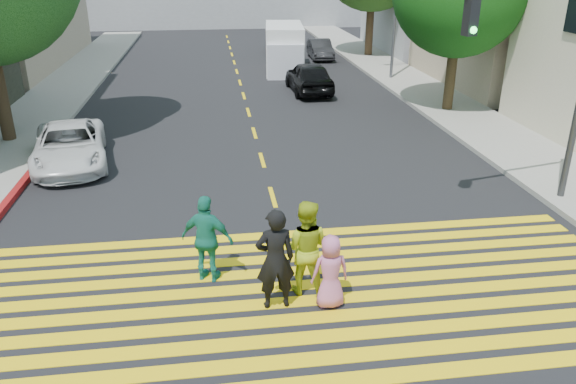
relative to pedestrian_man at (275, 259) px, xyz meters
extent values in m
plane|color=black|center=(0.52, -0.93, -0.98)|extent=(120.00, 120.00, 0.00)
cube|color=gray|center=(-7.98, 21.07, -0.91)|extent=(3.00, 40.00, 0.15)
cube|color=gray|center=(9.02, 14.07, -0.91)|extent=(3.00, 60.00, 0.15)
cube|color=maroon|center=(-6.38, 5.07, -0.90)|extent=(0.20, 8.00, 0.16)
cube|color=yellow|center=(0.52, -2.13, -0.98)|extent=(13.40, 0.35, 0.01)
cube|color=yellow|center=(0.52, -1.58, -0.98)|extent=(13.40, 0.35, 0.01)
cube|color=yellow|center=(0.52, -1.03, -0.98)|extent=(13.40, 0.35, 0.01)
cube|color=yellow|center=(0.52, -0.48, -0.98)|extent=(13.40, 0.35, 0.01)
cube|color=yellow|center=(0.52, 0.07, -0.98)|extent=(13.40, 0.35, 0.01)
cube|color=yellow|center=(0.52, 0.62, -0.98)|extent=(13.40, 0.35, 0.01)
cube|color=yellow|center=(0.52, 1.17, -0.98)|extent=(13.40, 0.35, 0.01)
cube|color=yellow|center=(0.52, 1.72, -0.98)|extent=(13.40, 0.35, 0.01)
cube|color=yellow|center=(0.52, 2.27, -0.98)|extent=(13.40, 0.35, 0.01)
cube|color=yellow|center=(0.52, 2.82, -0.98)|extent=(13.40, 0.35, 0.01)
cube|color=yellow|center=(0.52, 5.07, -0.98)|extent=(0.12, 1.40, 0.01)
cube|color=yellow|center=(0.52, 8.07, -0.98)|extent=(0.12, 1.40, 0.01)
cube|color=yellow|center=(0.52, 11.07, -0.98)|extent=(0.12, 1.40, 0.01)
cube|color=yellow|center=(0.52, 14.07, -0.98)|extent=(0.12, 1.40, 0.01)
cube|color=yellow|center=(0.52, 17.07, -0.98)|extent=(0.12, 1.40, 0.01)
cube|color=yellow|center=(0.52, 20.07, -0.98)|extent=(0.12, 1.40, 0.01)
cube|color=yellow|center=(0.52, 23.07, -0.98)|extent=(0.12, 1.40, 0.01)
cube|color=yellow|center=(0.52, 26.07, -0.98)|extent=(0.12, 1.40, 0.01)
cube|color=yellow|center=(0.52, 29.07, -0.98)|extent=(0.12, 1.40, 0.01)
cube|color=yellow|center=(0.52, 32.07, -0.98)|extent=(0.12, 1.40, 0.01)
cube|color=yellow|center=(0.52, 35.07, -0.98)|extent=(0.12, 1.40, 0.01)
cube|color=yellow|center=(0.52, 38.07, -0.98)|extent=(0.12, 1.40, 0.01)
cylinder|color=#312217|center=(-7.99, 11.06, 0.67)|extent=(0.57, 0.57, 3.31)
cylinder|color=black|center=(8.71, 12.98, 0.40)|extent=(0.48, 0.48, 2.76)
cylinder|color=#4A3B22|center=(9.17, 26.91, 0.73)|extent=(0.55, 0.55, 3.42)
imported|color=black|center=(0.00, 0.00, 0.00)|extent=(0.75, 0.52, 1.96)
imported|color=#A4BA1A|center=(0.62, 0.43, -0.04)|extent=(1.10, 0.98, 1.89)
imported|color=#BC638E|center=(0.99, -0.11, -0.27)|extent=(0.73, 0.51, 1.42)
imported|color=#1A7C67|center=(-1.21, 1.11, -0.08)|extent=(1.15, 0.82, 1.80)
imported|color=silver|center=(-5.37, 8.44, -0.35)|extent=(2.83, 4.81, 1.26)
imported|color=black|center=(3.64, 17.33, -0.24)|extent=(1.88, 4.38, 1.48)
imported|color=#A6A8AC|center=(3.88, 30.70, -0.36)|extent=(2.16, 4.46, 1.25)
imported|color=black|center=(5.96, 26.60, -0.38)|extent=(1.37, 3.66, 1.20)
cube|color=silver|center=(3.22, 23.10, 0.27)|extent=(2.51, 5.19, 2.51)
cube|color=silver|center=(2.99, 20.91, -0.08)|extent=(2.02, 1.39, 1.80)
cylinder|color=#282727|center=(2.23, 21.39, -0.63)|extent=(0.32, 0.72, 0.70)
cylinder|color=#292929|center=(3.83, 21.22, -0.63)|extent=(0.32, 0.72, 0.70)
cylinder|color=black|center=(2.61, 24.98, -0.63)|extent=(0.32, 0.72, 0.70)
cylinder|color=black|center=(4.20, 24.81, -0.63)|extent=(0.32, 0.72, 0.70)
cube|color=black|center=(4.55, 2.98, 3.83)|extent=(0.29, 0.29, 0.79)
sphere|color=#2ED74A|center=(4.58, 2.85, 3.57)|extent=(0.18, 0.18, 0.15)
camera|label=1|loc=(-0.98, -8.73, 5.01)|focal=35.00mm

